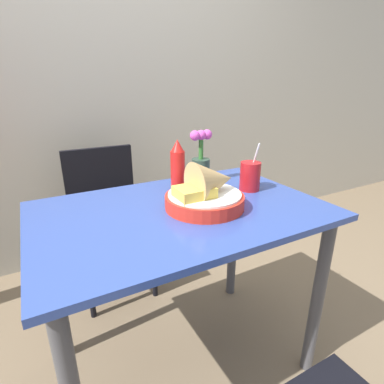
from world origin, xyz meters
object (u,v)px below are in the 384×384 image
object	(u,v)px
food_basket	(208,192)
ketchup_bottle	(178,166)
flower_vase	(201,161)
chair_far_window	(106,208)
drink_cup	(250,177)

from	to	relation	value
food_basket	ketchup_bottle	world-z (taller)	ketchup_bottle
ketchup_bottle	flower_vase	world-z (taller)	flower_vase
chair_far_window	drink_cup	size ratio (longest dim) A/B	4.08
ketchup_bottle	drink_cup	xyz separation A→B (m)	(0.27, -0.16, -0.05)
food_basket	drink_cup	distance (m)	0.27
drink_cup	flower_vase	bearing A→B (deg)	124.92
food_basket	drink_cup	xyz separation A→B (m)	(0.26, 0.08, -0.00)
flower_vase	chair_far_window	bearing A→B (deg)	123.11
food_basket	chair_far_window	bearing A→B (deg)	105.19
chair_far_window	food_basket	size ratio (longest dim) A/B	2.88
ketchup_bottle	flower_vase	distance (m)	0.14
chair_far_window	drink_cup	distance (m)	0.91
ketchup_bottle	flower_vase	bearing A→B (deg)	14.25
chair_far_window	ketchup_bottle	size ratio (longest dim) A/B	3.88
food_basket	ketchup_bottle	distance (m)	0.24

